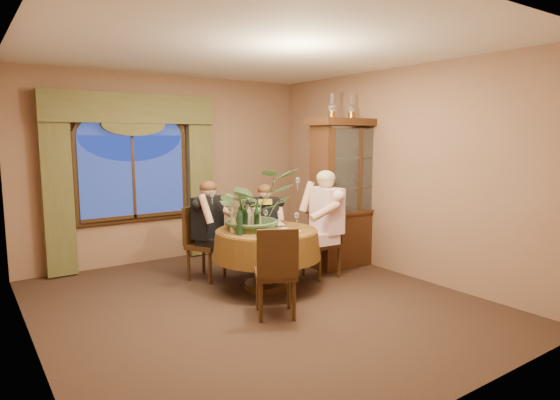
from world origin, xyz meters
TOP-DOWN VIEW (x-y plane):
  - floor at (0.00, 0.00)m, footprint 5.00×5.00m
  - wall_back at (0.00, 2.50)m, footprint 4.50×0.00m
  - wall_right at (2.25, 0.00)m, footprint 0.00×5.00m
  - ceiling at (0.00, 0.00)m, footprint 5.00×5.00m
  - window at (-0.60, 2.43)m, footprint 1.62×0.10m
  - arched_transom at (-0.60, 2.43)m, footprint 1.60×0.06m
  - drapery_left at (-1.63, 2.38)m, footprint 0.38×0.14m
  - drapery_right at (0.43, 2.38)m, footprint 0.38×0.14m
  - swag_valance at (-0.60, 2.35)m, footprint 2.45×0.16m
  - dining_table at (0.37, 0.37)m, footprint 1.67×1.67m
  - china_cabinet at (2.00, 0.63)m, footprint 1.32×0.52m
  - oil_lamp_left at (1.63, 0.63)m, footprint 0.11×0.11m
  - oil_lamp_center at (2.00, 0.63)m, footprint 0.11×0.11m
  - oil_lamp_right at (2.37, 0.63)m, footprint 0.11×0.11m
  - chair_right at (1.25, 0.37)m, footprint 0.42×0.42m
  - chair_back_right at (0.87, 1.13)m, footprint 0.58×0.58m
  - chair_back at (-0.07, 1.16)m, footprint 0.57×0.57m
  - chair_front_left at (-0.04, -0.43)m, footprint 0.57×0.57m
  - person_pink at (1.28, 0.31)m, footprint 0.51×0.55m
  - person_back at (-0.05, 1.14)m, footprint 0.62×0.61m
  - person_scarf at (0.83, 1.11)m, footprint 0.59×0.57m
  - stoneware_vase at (0.27, 0.46)m, footprint 0.14×0.14m
  - centerpiece_plant at (0.27, 0.51)m, footprint 1.01×1.12m
  - olive_bowl at (0.42, 0.29)m, footprint 0.15×0.15m
  - cheese_platter at (0.18, -0.01)m, footprint 0.34×0.34m
  - wine_bottle_0 at (0.04, 0.33)m, footprint 0.07×0.07m
  - wine_bottle_1 at (0.10, 0.53)m, footprint 0.07×0.07m
  - wine_bottle_2 at (-0.06, 0.44)m, footprint 0.07×0.07m
  - wine_bottle_3 at (-0.07, 0.26)m, footprint 0.07×0.07m
  - wine_bottle_4 at (0.13, 0.41)m, footprint 0.07×0.07m
  - wine_bottle_5 at (0.18, 0.30)m, footprint 0.07×0.07m
  - tasting_paper_0 at (0.53, 0.17)m, footprint 0.26×0.33m
  - tasting_paper_1 at (0.67, 0.63)m, footprint 0.30×0.35m
  - tasting_paper_2 at (0.29, 0.11)m, footprint 0.31×0.36m
  - wine_glass_person_pink at (0.81, 0.34)m, footprint 0.07×0.07m
  - wine_glass_person_back at (0.16, 0.76)m, footprint 0.07×0.07m
  - wine_glass_person_scarf at (0.60, 0.75)m, footprint 0.07×0.07m

SIDE VIEW (x-z plane):
  - floor at x=0.00m, z-range 0.00..0.00m
  - dining_table at x=0.37m, z-range 0.00..0.75m
  - chair_right at x=1.25m, z-range 0.00..0.96m
  - chair_back_right at x=0.87m, z-range 0.00..0.96m
  - chair_back at x=-0.07m, z-range 0.00..0.96m
  - chair_front_left at x=-0.04m, z-range 0.00..0.96m
  - person_scarf at x=0.83m, z-range 0.00..1.23m
  - person_back at x=-0.05m, z-range 0.00..1.32m
  - person_pink at x=1.28m, z-range 0.00..1.45m
  - tasting_paper_0 at x=0.53m, z-range 0.75..0.76m
  - tasting_paper_1 at x=0.67m, z-range 0.75..0.76m
  - tasting_paper_2 at x=0.29m, z-range 0.75..0.76m
  - cheese_platter at x=0.18m, z-range 0.75..0.77m
  - olive_bowl at x=0.42m, z-range 0.75..0.80m
  - wine_glass_person_pink at x=0.81m, z-range 0.75..0.93m
  - wine_glass_person_back at x=0.16m, z-range 0.75..0.93m
  - wine_glass_person_scarf at x=0.60m, z-range 0.75..0.93m
  - stoneware_vase at x=0.27m, z-range 0.75..1.01m
  - wine_bottle_0 at x=0.04m, z-range 0.75..1.08m
  - wine_bottle_1 at x=0.10m, z-range 0.75..1.08m
  - wine_bottle_2 at x=-0.06m, z-range 0.75..1.08m
  - wine_bottle_3 at x=-0.07m, z-range 0.75..1.08m
  - wine_bottle_4 at x=0.13m, z-range 0.75..1.08m
  - wine_bottle_5 at x=0.18m, z-range 0.75..1.08m
  - china_cabinet at x=2.00m, z-range 0.00..2.14m
  - drapery_left at x=-1.63m, z-range 0.02..2.34m
  - drapery_right at x=0.43m, z-range 0.02..2.34m
  - window at x=-0.60m, z-range 0.64..1.96m
  - centerpiece_plant at x=0.27m, z-range 0.95..1.82m
  - wall_back at x=0.00m, z-range -0.85..3.65m
  - wall_right at x=2.25m, z-range -1.10..3.90m
  - arched_transom at x=-0.60m, z-range 1.86..2.30m
  - swag_valance at x=-0.60m, z-range 2.07..2.49m
  - oil_lamp_left at x=1.63m, z-range 2.14..2.48m
  - oil_lamp_center at x=2.00m, z-range 2.14..2.48m
  - oil_lamp_right at x=2.37m, z-range 2.14..2.48m
  - ceiling at x=0.00m, z-range 2.80..2.80m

